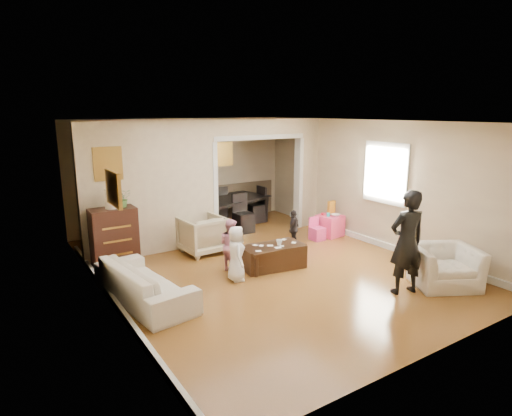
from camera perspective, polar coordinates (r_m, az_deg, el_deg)
floor at (r=7.90m, az=0.79°, el=-7.71°), size 7.00×7.00×0.00m
partition_left at (r=8.54m, az=-13.70°, el=2.54°), size 2.75×0.18×2.60m
partition_right at (r=10.43m, az=6.73°, el=4.65°), size 0.55×0.18×2.60m
partition_header at (r=9.51m, az=0.37°, el=10.76°), size 2.22×0.18×0.35m
window_pane at (r=9.01m, az=16.96°, el=4.49°), size 0.03×0.95×1.10m
framed_art_partition at (r=8.14m, az=-19.18°, el=5.61°), size 0.45×0.03×0.55m
framed_art_sofa_wall at (r=5.82m, az=-18.54°, el=2.48°), size 0.03×0.55×0.40m
framed_art_alcove at (r=10.97m, az=-4.36°, el=7.22°), size 0.45×0.03×0.55m
sofa at (r=6.65m, az=-14.71°, el=-9.56°), size 1.04×2.07×0.58m
armchair_back at (r=8.56m, az=-7.16°, el=-3.55°), size 0.85×0.87×0.74m
armchair_front at (r=7.60m, az=23.82°, el=-7.15°), size 1.29×1.24×0.65m
dresser at (r=8.11m, az=-18.42°, el=-3.80°), size 0.79×0.45×1.09m
table_lamp at (r=7.94m, az=-18.79°, el=1.22°), size 0.22×0.22×0.36m
potted_plant at (r=7.99m, az=-17.39°, el=1.25°), size 0.29×0.25×0.32m
coffee_table at (r=7.76m, az=2.26°, el=-6.48°), size 1.19×0.72×0.42m
coffee_cup at (r=7.70m, az=3.11°, el=-4.62°), size 0.12×0.12×0.10m
play_table at (r=9.81m, az=9.83°, el=-2.32°), size 0.55×0.55×0.47m
cereal_box at (r=9.87m, az=10.04°, el=0.08°), size 0.21×0.10×0.30m
cyan_cup at (r=9.64m, az=9.65°, el=-0.89°), size 0.08×0.08×0.08m
toy_block at (r=9.76m, az=8.89°, el=-0.79°), size 0.10×0.09×0.05m
play_bowl at (r=9.70m, az=10.58°, el=-0.94°), size 0.22×0.22×0.05m
dining_table at (r=10.47m, az=-3.50°, el=-0.57°), size 2.17×1.54×0.69m
adult_person at (r=6.93m, az=19.51°, el=-4.34°), size 0.67×0.52×1.64m
child_kneel_a at (r=7.12m, az=-2.66°, el=-6.09°), size 0.43×0.53×0.93m
child_kneel_b at (r=7.57m, az=-3.39°, el=-4.93°), size 0.44×0.52×0.94m
child_toddler at (r=8.88m, az=5.06°, el=-2.75°), size 0.49×0.40×0.79m
craft_papers at (r=7.71m, az=2.39°, el=-4.96°), size 0.93×0.45×0.00m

